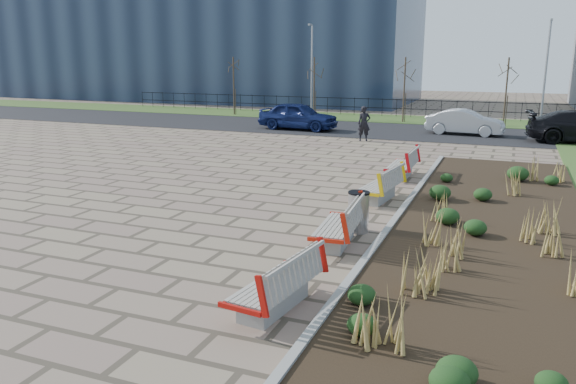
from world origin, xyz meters
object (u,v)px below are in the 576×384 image
at_px(bench_a, 274,281).
at_px(bench_c, 379,184).
at_px(lamp_east, 545,76).
at_px(lamp_west, 312,73).
at_px(pedestrian, 364,124).
at_px(bench_b, 336,223).
at_px(litter_bin, 358,212).
at_px(car_blue, 298,116).
at_px(car_silver, 465,122).
at_px(bench_d, 401,163).

xyz_separation_m(bench_a, bench_c, (0.00, 7.83, 0.00)).
distance_m(bench_a, lamp_east, 27.97).
bearing_deg(lamp_west, pedestrian, -55.46).
distance_m(bench_b, litter_bin, 1.11).
distance_m(car_blue, lamp_east, 14.16).
relative_size(bench_a, car_blue, 0.46).
bearing_deg(bench_c, pedestrian, 113.43).
height_order(bench_b, car_blue, car_blue).
relative_size(bench_a, bench_c, 1.00).
xyz_separation_m(bench_c, lamp_west, (-9.00, 19.57, 2.54)).
height_order(bench_a, litter_bin, bench_a).
height_order(bench_c, pedestrian, pedestrian).
height_order(car_blue, lamp_west, lamp_west).
height_order(car_silver, lamp_east, lamp_east).
bearing_deg(bench_b, lamp_west, 106.43).
xyz_separation_m(bench_c, bench_d, (0.00, 3.48, 0.00)).
bearing_deg(car_blue, lamp_east, -63.14).
height_order(bench_c, car_silver, car_silver).
bearing_deg(bench_a, car_blue, 117.28).
bearing_deg(lamp_east, pedestrian, -135.27).
distance_m(bench_b, bench_d, 7.73).
bearing_deg(lamp_west, car_blue, -78.43).
bearing_deg(bench_b, bench_c, 85.73).
relative_size(car_blue, lamp_west, 0.76).
height_order(bench_c, lamp_east, lamp_east).
bearing_deg(bench_b, bench_a, -94.27).
height_order(bench_c, car_blue, car_blue).
xyz_separation_m(lamp_west, lamp_east, (14.00, 0.00, 0.00)).
relative_size(bench_a, lamp_west, 0.35).
bearing_deg(car_silver, lamp_west, 72.53).
height_order(bench_b, bench_d, same).
distance_m(bench_b, car_silver, 19.76).
bearing_deg(lamp_east, car_blue, -157.25).
distance_m(bench_d, litter_bin, 6.65).
bearing_deg(lamp_west, bench_b, -69.30).
distance_m(pedestrian, lamp_west, 10.24).
distance_m(litter_bin, lamp_east, 23.37).
xyz_separation_m(bench_a, bench_d, (0.00, 11.31, 0.00)).
bearing_deg(car_blue, car_silver, -77.63).
bearing_deg(car_silver, litter_bin, -178.34).
bearing_deg(bench_a, litter_bin, 94.84).
xyz_separation_m(pedestrian, car_silver, (4.47, 4.15, -0.18)).
bearing_deg(lamp_east, bench_c, -104.33).
relative_size(litter_bin, car_blue, 0.22).
distance_m(bench_c, car_blue, 16.22).
distance_m(bench_a, bench_d, 11.31).
height_order(car_blue, car_silver, car_blue).
relative_size(bench_b, lamp_west, 0.35).
bearing_deg(car_blue, bench_c, -146.76).
height_order(car_blue, lamp_east, lamp_east).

